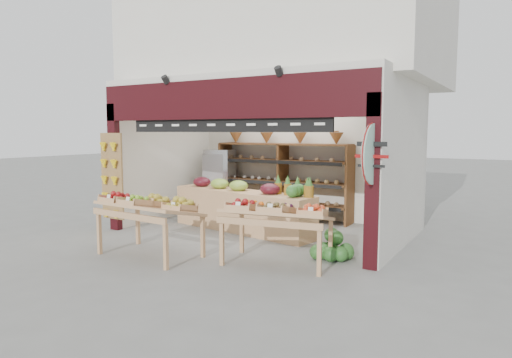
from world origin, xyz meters
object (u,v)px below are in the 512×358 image
object	(u,v)px
back_shelving	(283,168)
display_table_left	(146,205)
display_table_right	(274,212)
watermelon_pile	(333,248)
refrigerator	(220,182)
mid_counter	(242,209)
cardboard_stack	(211,211)

from	to	relation	value
back_shelving	display_table_left	distance (m)	4.12
display_table_left	display_table_right	size ratio (longest dim) A/B	0.98
display_table_right	watermelon_pile	distance (m)	1.20
refrigerator	mid_counter	distance (m)	2.10
back_shelving	watermelon_pile	xyz separation A→B (m)	(2.34, -2.72, -1.05)
display_table_left	watermelon_pile	bearing A→B (deg)	25.77
refrigerator	watermelon_pile	xyz separation A→B (m)	(3.95, -2.41, -0.65)
display_table_right	display_table_left	bearing A→B (deg)	-162.16
refrigerator	cardboard_stack	distance (m)	1.04
display_table_left	display_table_right	world-z (taller)	display_table_left
cardboard_stack	watermelon_pile	world-z (taller)	cardboard_stack
refrigerator	mid_counter	xyz separation A→B (m)	(1.53, -1.40, -0.35)
display_table_left	display_table_right	xyz separation A→B (m)	(2.08, 0.67, -0.02)
watermelon_pile	cardboard_stack	bearing A→B (deg)	156.32
refrigerator	cardboard_stack	xyz separation A→B (m)	(0.30, -0.81, -0.58)
refrigerator	display_table_right	xyz separation A→B (m)	(3.21, -3.10, 0.00)
display_table_right	watermelon_pile	size ratio (longest dim) A/B	2.69
watermelon_pile	back_shelving	bearing A→B (deg)	130.70
display_table_left	display_table_right	bearing A→B (deg)	17.84
cardboard_stack	mid_counter	bearing A→B (deg)	-25.49
mid_counter	display_table_right	xyz separation A→B (m)	(1.68, -1.70, 0.35)
cardboard_stack	mid_counter	distance (m)	1.38
mid_counter	watermelon_pile	world-z (taller)	mid_counter
cardboard_stack	display_table_right	bearing A→B (deg)	-38.13
refrigerator	display_table_left	bearing A→B (deg)	-86.38
cardboard_stack	refrigerator	bearing A→B (deg)	110.21
back_shelving	watermelon_pile	distance (m)	3.74
back_shelving	refrigerator	xyz separation A→B (m)	(-1.61, -0.31, -0.40)
back_shelving	mid_counter	distance (m)	1.87
display_table_right	refrigerator	bearing A→B (deg)	136.03
cardboard_stack	watermelon_pile	size ratio (longest dim) A/B	1.59
back_shelving	refrigerator	world-z (taller)	back_shelving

